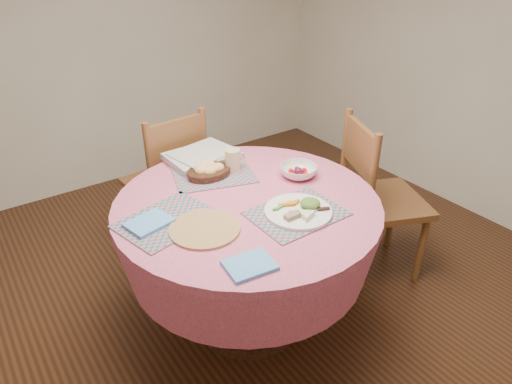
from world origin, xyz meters
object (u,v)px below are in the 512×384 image
dining_table (248,235)px  bread_bowl (208,170)px  wicker_trivet (205,229)px  chair_right (376,196)px  chair_back (169,179)px  latte_mug (233,160)px  fruit_bowl (298,171)px  dinner_plate (300,210)px

dining_table → bread_bowl: bread_bowl is taller
dining_table → bread_bowl: (-0.02, 0.31, 0.23)m
wicker_trivet → bread_bowl: size_ratio=1.30×
chair_right → bread_bowl: (-0.89, 0.37, 0.28)m
dining_table → chair_right: 0.87m
chair_back → chair_right: bearing=129.3°
wicker_trivet → bread_bowl: bread_bowl is taller
latte_mug → fruit_bowl: latte_mug is taller
dining_table → chair_back: size_ratio=1.30×
chair_right → chair_back: 1.25m
dining_table → chair_right: (0.87, -0.05, -0.04)m
chair_right → bread_bowl: 1.00m
fruit_bowl → bread_bowl: bearing=144.7°
dinner_plate → chair_right: bearing=13.4°
chair_right → fruit_bowl: bearing=102.1°
dinner_plate → bread_bowl: 0.56m
chair_right → chair_back: chair_right is taller
latte_mug → chair_back: bearing=102.6°
wicker_trivet → latte_mug: 0.55m
dining_table → chair_back: (-0.01, 0.85, -0.06)m
latte_mug → fruit_bowl: bearing=-45.6°
chair_right → dinner_plate: 0.80m
bread_bowl → latte_mug: bearing=-9.5°
chair_right → bread_bowl: bearing=90.9°
chair_right → dinner_plate: bearing=126.7°
chair_back → latte_mug: bearing=97.6°
wicker_trivet → bread_bowl: bearing=58.0°
chair_back → bread_bowl: 0.61m
bread_bowl → dinner_plate: bearing=-74.5°
chair_right → latte_mug: 0.88m
chair_back → latte_mug: 0.65m
dinner_plate → latte_mug: latte_mug is taller
wicker_trivet → dining_table: bearing=18.5°
chair_right → chair_back: bearing=67.6°
chair_right → latte_mug: chair_right is taller
dinner_plate → bread_bowl: bearing=105.5°
dining_table → fruit_bowl: 0.42m
bread_bowl → latte_mug: latte_mug is taller
dining_table → fruit_bowl: bearing=8.2°
chair_right → dinner_plate: (-0.74, -0.18, 0.26)m
wicker_trivet → latte_mug: latte_mug is taller
chair_back → fruit_bowl: size_ratio=3.93×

